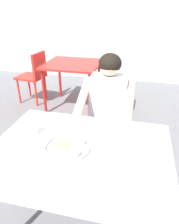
{
  "coord_description": "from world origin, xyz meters",
  "views": [
    {
      "loc": [
        0.33,
        -1.0,
        1.59
      ],
      "look_at": [
        0.02,
        0.31,
        0.89
      ],
      "focal_mm": 34.06,
      "sensor_mm": 36.0,
      "label": 1
    }
  ],
  "objects_px": {
    "table_foreground": "(79,158)",
    "chair_red_left": "(34,74)",
    "chair_foreground": "(109,118)",
    "thali_tray": "(68,147)",
    "table_background_red": "(72,69)",
    "drinking_cup": "(33,127)",
    "diner_foreground": "(107,107)",
    "chair_red_right": "(112,81)"
  },
  "relations": [
    {
      "from": "table_foreground",
      "to": "thali_tray",
      "type": "distance_m",
      "value": 0.11
    },
    {
      "from": "drinking_cup",
      "to": "diner_foreground",
      "type": "xyz_separation_m",
      "value": [
        0.43,
        0.61,
        -0.08
      ]
    },
    {
      "from": "chair_red_left",
      "to": "drinking_cup",
      "type": "bearing_deg",
      "value": -63.11
    },
    {
      "from": "drinking_cup",
      "to": "chair_foreground",
      "type": "distance_m",
      "value": 0.99
    },
    {
      "from": "thali_tray",
      "to": "chair_red_right",
      "type": "height_order",
      "value": "chair_red_right"
    },
    {
      "from": "chair_red_right",
      "to": "table_background_red",
      "type": "bearing_deg",
      "value": -179.59
    },
    {
      "from": "drinking_cup",
      "to": "chair_foreground",
      "type": "height_order",
      "value": "drinking_cup"
    },
    {
      "from": "table_foreground",
      "to": "chair_red_left",
      "type": "relative_size",
      "value": 1.34
    },
    {
      "from": "table_foreground",
      "to": "table_background_red",
      "type": "relative_size",
      "value": 1.4
    },
    {
      "from": "drinking_cup",
      "to": "chair_red_left",
      "type": "bearing_deg",
      "value": 116.89
    },
    {
      "from": "table_foreground",
      "to": "chair_red_left",
      "type": "distance_m",
      "value": 2.5
    },
    {
      "from": "drinking_cup",
      "to": "diner_foreground",
      "type": "height_order",
      "value": "diner_foreground"
    },
    {
      "from": "chair_foreground",
      "to": "table_background_red",
      "type": "distance_m",
      "value": 1.37
    },
    {
      "from": "table_background_red",
      "to": "drinking_cup",
      "type": "bearing_deg",
      "value": -80.59
    },
    {
      "from": "table_foreground",
      "to": "drinking_cup",
      "type": "xyz_separation_m",
      "value": [
        -0.37,
        0.1,
        0.13
      ]
    },
    {
      "from": "thali_tray",
      "to": "chair_red_left",
      "type": "relative_size",
      "value": 0.35
    },
    {
      "from": "drinking_cup",
      "to": "diner_foreground",
      "type": "distance_m",
      "value": 0.75
    },
    {
      "from": "chair_foreground",
      "to": "chair_red_left",
      "type": "xyz_separation_m",
      "value": [
        -1.44,
        1.15,
        0.03
      ]
    },
    {
      "from": "chair_foreground",
      "to": "table_background_red",
      "type": "xyz_separation_m",
      "value": [
        -0.76,
        1.12,
        0.17
      ]
    },
    {
      "from": "thali_tray",
      "to": "chair_red_right",
      "type": "relative_size",
      "value": 0.35
    },
    {
      "from": "chair_foreground",
      "to": "table_foreground",
      "type": "bearing_deg",
      "value": -94.09
    },
    {
      "from": "diner_foreground",
      "to": "thali_tray",
      "type": "bearing_deg",
      "value": -101.21
    },
    {
      "from": "table_foreground",
      "to": "chair_foreground",
      "type": "xyz_separation_m",
      "value": [
        0.07,
        0.93,
        -0.19
      ]
    },
    {
      "from": "table_foreground",
      "to": "chair_red_left",
      "type": "xyz_separation_m",
      "value": [
        -1.37,
        2.08,
        -0.16
      ]
    },
    {
      "from": "table_foreground",
      "to": "chair_foreground",
      "type": "relative_size",
      "value": 1.44
    },
    {
      "from": "table_foreground",
      "to": "diner_foreground",
      "type": "height_order",
      "value": "diner_foreground"
    },
    {
      "from": "drinking_cup",
      "to": "chair_red_left",
      "type": "relative_size",
      "value": 0.12
    },
    {
      "from": "drinking_cup",
      "to": "table_background_red",
      "type": "relative_size",
      "value": 0.13
    },
    {
      "from": "table_foreground",
      "to": "table_background_red",
      "type": "distance_m",
      "value": 2.17
    },
    {
      "from": "drinking_cup",
      "to": "chair_red_left",
      "type": "height_order",
      "value": "chair_red_left"
    },
    {
      "from": "diner_foreground",
      "to": "drinking_cup",
      "type": "bearing_deg",
      "value": -125.58
    },
    {
      "from": "diner_foreground",
      "to": "chair_red_right",
      "type": "distance_m",
      "value": 1.37
    },
    {
      "from": "thali_tray",
      "to": "drinking_cup",
      "type": "xyz_separation_m",
      "value": [
        -0.29,
        0.1,
        0.05
      ]
    },
    {
      "from": "table_foreground",
      "to": "drinking_cup",
      "type": "height_order",
      "value": "drinking_cup"
    },
    {
      "from": "diner_foreground",
      "to": "table_background_red",
      "type": "distance_m",
      "value": 1.55
    },
    {
      "from": "thali_tray",
      "to": "chair_red_left",
      "type": "xyz_separation_m",
      "value": [
        -1.3,
        2.08,
        -0.24
      ]
    },
    {
      "from": "drinking_cup",
      "to": "diner_foreground",
      "type": "bearing_deg",
      "value": 54.42
    },
    {
      "from": "chair_foreground",
      "to": "diner_foreground",
      "type": "bearing_deg",
      "value": -90.01
    },
    {
      "from": "chair_red_right",
      "to": "table_foreground",
      "type": "bearing_deg",
      "value": -88.16
    },
    {
      "from": "chair_foreground",
      "to": "table_background_red",
      "type": "bearing_deg",
      "value": 123.99
    },
    {
      "from": "diner_foreground",
      "to": "table_background_red",
      "type": "bearing_deg",
      "value": 119.39
    },
    {
      "from": "table_background_red",
      "to": "chair_red_right",
      "type": "bearing_deg",
      "value": 0.41
    }
  ]
}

